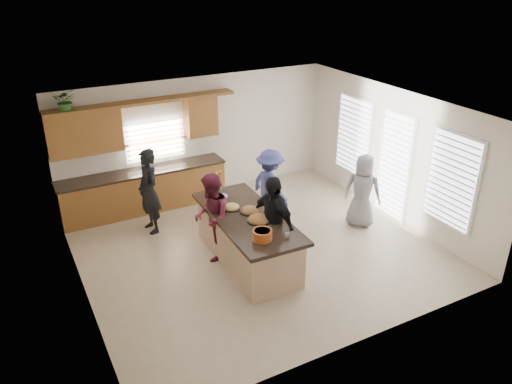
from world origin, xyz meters
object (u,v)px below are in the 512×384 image
woman_right_front (363,191)px  salad_bowl (262,234)px  woman_left_front (272,223)px  woman_right_back (270,186)px  woman_left_mid (212,217)px  woman_left_back (149,191)px  island (247,240)px

woman_right_front → salad_bowl: bearing=70.4°
woman_left_front → woman_right_back: (0.84, 1.57, -0.09)m
salad_bowl → woman_left_mid: woman_left_mid is taller
woman_right_back → woman_left_mid: bearing=105.5°
woman_left_back → woman_left_front: woman_left_front is taller
island → woman_left_back: bearing=123.7°
salad_bowl → woman_left_front: woman_left_front is taller
salad_bowl → woman_left_back: 3.03m
woman_left_front → woman_right_back: woman_left_front is taller
island → woman_right_back: bearing=48.0°
salad_bowl → woman_left_back: size_ratio=0.19×
woman_left_back → woman_right_front: size_ratio=1.13×
island → salad_bowl: salad_bowl is taller
woman_right_back → woman_left_front: bearing=142.4°
woman_left_mid → woman_left_front: size_ratio=0.94×
woman_right_back → island: bearing=126.8°
woman_left_front → woman_right_back: size_ratio=1.11×
island → woman_right_front: bearing=4.5°
woman_right_front → woman_right_back: bearing=17.2°
island → woman_right_front: 2.78m
woman_right_back → woman_right_front: size_ratio=1.02×
island → woman_left_back: woman_left_back is taller
woman_left_front → woman_right_front: 2.48m
island → woman_right_back: (1.17, 1.22, 0.35)m
woman_right_back → salad_bowl: bearing=138.0°
woman_right_front → island: bearing=54.2°
salad_bowl → woman_right_back: 2.48m
woman_left_back → woman_right_front: 4.39m
woman_left_front → woman_right_back: 1.78m
salad_bowl → woman_left_back: woman_left_back is taller
woman_left_back → woman_left_front: 2.79m
salad_bowl → woman_right_back: woman_right_back is taller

